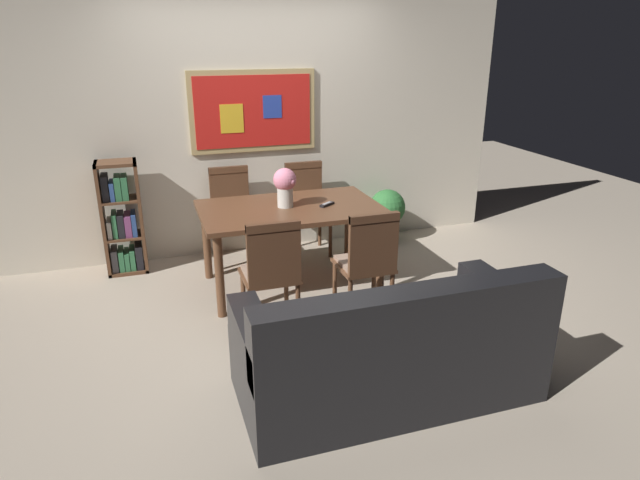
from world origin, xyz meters
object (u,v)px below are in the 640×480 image
(dining_chair_far_left, at_px, (232,207))
(dining_chair_near_left, at_px, (271,268))
(dining_table, at_px, (290,217))
(flower_vase, at_px, (285,185))
(dining_chair_far_right, at_px, (307,200))
(bookshelf, at_px, (122,222))
(dining_chair_near_right, at_px, (368,257))
(leather_couch, at_px, (389,352))
(tv_remote, at_px, (327,204))
(potted_ivy, at_px, (387,213))

(dining_chair_far_left, bearing_deg, dining_chair_near_left, -89.38)
(dining_table, distance_m, flower_vase, 0.29)
(dining_table, relative_size, dining_chair_far_right, 1.68)
(dining_chair_near_left, xyz_separation_m, bookshelf, (-1.04, 1.58, -0.05))
(dining_chair_near_right, bearing_deg, dining_chair_near_left, 177.12)
(flower_vase, bearing_deg, dining_chair_near_left, -111.77)
(leather_couch, xyz_separation_m, flower_vase, (-0.17, 1.77, 0.61))
(dining_chair_far_right, height_order, tv_remote, dining_chair_far_right)
(bookshelf, xyz_separation_m, tv_remote, (1.70, -0.85, 0.26))
(dining_table, bearing_deg, tv_remote, -11.69)
(bookshelf, distance_m, flower_vase, 1.62)
(dining_chair_near_left, relative_size, dining_chair_far_left, 1.00)
(dining_chair_near_left, xyz_separation_m, leather_couch, (0.49, -0.97, -0.23))
(potted_ivy, bearing_deg, dining_chair_near_left, -136.49)
(dining_table, height_order, leather_couch, leather_couch)
(bookshelf, relative_size, tv_remote, 6.84)
(dining_table, distance_m, dining_chair_far_right, 0.86)
(dining_chair_near_left, relative_size, dining_chair_far_right, 1.00)
(dining_table, xyz_separation_m, bookshelf, (-1.39, 0.79, -0.16))
(dining_chair_far_right, xyz_separation_m, potted_ivy, (0.90, -0.01, -0.22))
(leather_couch, xyz_separation_m, potted_ivy, (1.14, 2.51, 0.01))
(dining_chair_near_right, bearing_deg, potted_ivy, 60.48)
(flower_vase, relative_size, tv_remote, 2.17)
(tv_remote, bearing_deg, dining_table, 168.31)
(dining_chair_far_left, relative_size, tv_remote, 5.91)
(leather_couch, bearing_deg, potted_ivy, 65.66)
(bookshelf, bearing_deg, dining_chair_near_right, -42.38)
(dining_chair_near_left, bearing_deg, dining_table, 65.47)
(dining_table, height_order, potted_ivy, dining_table)
(dining_chair_far_right, height_order, dining_chair_near_right, same)
(dining_chair_near_right, height_order, tv_remote, dining_chair_near_right)
(dining_chair_far_right, bearing_deg, dining_chair_near_right, -90.05)
(dining_chair_near_right, xyz_separation_m, bookshelf, (-1.77, 1.61, -0.05))
(tv_remote, bearing_deg, dining_chair_far_left, 128.54)
(dining_table, bearing_deg, dining_chair_far_left, 115.28)
(potted_ivy, bearing_deg, dining_chair_far_right, 179.41)
(flower_vase, bearing_deg, dining_chair_far_left, 113.58)
(dining_chair_near_right, relative_size, tv_remote, 5.91)
(dining_chair_far_left, bearing_deg, dining_table, -64.72)
(dining_chair_near_right, xyz_separation_m, flower_vase, (-0.41, 0.84, 0.39))
(flower_vase, bearing_deg, dining_table, -27.64)
(dining_chair_far_right, bearing_deg, leather_couch, -95.46)
(dining_chair_near_left, relative_size, flower_vase, 2.73)
(dining_chair_far_right, distance_m, flower_vase, 0.94)
(dining_chair_near_left, height_order, bookshelf, bookshelf)
(dining_chair_far_left, xyz_separation_m, potted_ivy, (1.65, -0.04, -0.22))
(dining_chair_near_right, height_order, flower_vase, flower_vase)
(dining_chair_far_right, height_order, leather_couch, dining_chair_far_right)
(potted_ivy, height_order, flower_vase, flower_vase)
(dining_chair_far_left, relative_size, potted_ivy, 1.54)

